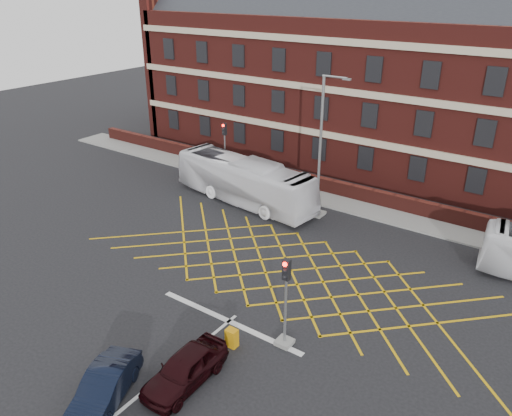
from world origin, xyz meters
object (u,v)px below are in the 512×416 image
Objects in this scene: car_maroon at (185,369)px; traffic_light_far at (225,154)px; traffic_light_near at (285,311)px; street_lamp at (320,170)px; car_navy at (104,387)px; utility_cabinet at (232,338)px; bus_left at (244,181)px; direction_signs at (215,159)px.

car_maroon is 0.94× the size of traffic_light_far.
street_lamp is (-5.25, 12.48, 1.48)m from traffic_light_near.
car_maroon is 23.35m from traffic_light_far.
car_maroon is (1.82, 2.46, 0.03)m from car_navy.
utility_cabinet is at bearing -76.08° from street_lamp.
traffic_light_far reaches higher than bus_left.
street_lamp is at bearing 70.86° from car_navy.
direction_signs is at bearing -125.18° from traffic_light_far.
street_lamp is (5.37, 1.05, 1.65)m from bus_left.
car_navy is 24.11m from direction_signs.
street_lamp reaches higher than direction_signs.
traffic_light_far is (-15.22, 15.02, 0.00)m from traffic_light_near.
car_navy is at bearing -151.80° from bus_left.
utility_cabinet is at bearing 85.35° from car_maroon.
street_lamp is 14.60m from utility_cabinet.
car_navy is 0.42× the size of street_lamp.
bus_left is 2.89× the size of car_navy.
street_lamp reaches higher than car_navy.
bus_left is 5.86m from direction_signs.
utility_cabinet is (13.93, -15.72, -0.95)m from direction_signs.
bus_left is 19.34m from car_navy.
street_lamp reaches higher than traffic_light_far.
traffic_light_near is at bearing -67.20° from street_lamp.
street_lamp reaches higher than car_maroon.
bus_left is at bearing -29.28° from direction_signs.
car_navy is 24.52m from traffic_light_far.
car_maroon is at bearing -93.44° from utility_cabinet.
street_lamp is (-3.28, 16.66, 2.57)m from car_maroon.
utility_cabinet is (-1.80, -1.42, -1.33)m from traffic_light_near.
bus_left is at bearing -37.96° from traffic_light_far.
car_maroon is at bearing -115.20° from traffic_light_near.
traffic_light_far is at bearing 54.82° from direction_signs.
traffic_light_near reaches higher than direction_signs.
car_maroon reaches higher than car_navy.
car_maroon is 0.94× the size of traffic_light_near.
traffic_light_near is at bearing 38.33° from utility_cabinet.
car_navy is 1.80× the size of direction_signs.
traffic_light_near is 1.94× the size of direction_signs.
bus_left is 5.84m from traffic_light_far.
traffic_light_near and traffic_light_far have the same top height.
car_maroon is at bearing -55.39° from traffic_light_far.
direction_signs is at bearing 125.47° from car_maroon.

